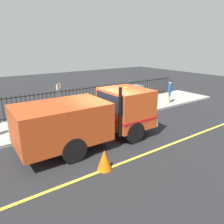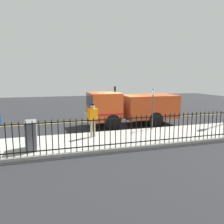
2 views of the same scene
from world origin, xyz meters
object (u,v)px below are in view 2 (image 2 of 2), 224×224
Objects in this scene: street_sign at (153,104)px; traffic_cone at (129,114)px; work_truck at (128,106)px; worker_standing at (93,116)px; utility_cabinet at (31,135)px.

traffic_cone is at bearing 179.00° from street_sign.
street_sign is (1.90, 0.82, 0.32)m from work_truck.
street_sign is at bearing -156.07° from work_truck.
worker_standing is at bearing 132.82° from work_truck.
street_sign reaches higher than traffic_cone.
work_truck is at bearing 123.47° from utility_cabinet.
work_truck is at bearing -156.62° from street_sign.
traffic_cone is (-4.73, 3.84, -0.85)m from worker_standing.
street_sign is at bearing -15.29° from worker_standing.
worker_standing is (2.68, -2.95, -0.06)m from work_truck.
worker_standing reaches higher than traffic_cone.
worker_standing is 1.45× the size of utility_cabinet.
work_truck is 8.26× the size of traffic_cone.
street_sign is at bearing 106.45° from utility_cabinet.
worker_standing is at bearing 112.29° from utility_cabinet.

